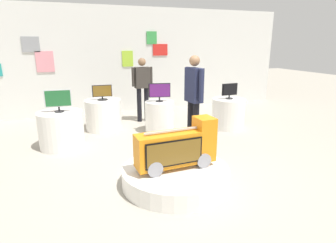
{
  "coord_description": "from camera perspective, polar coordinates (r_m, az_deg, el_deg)",
  "views": [
    {
      "loc": [
        -1.5,
        -3.93,
        2.02
      ],
      "look_at": [
        0.07,
        0.43,
        0.71
      ],
      "focal_mm": 29.86,
      "sensor_mm": 36.0,
      "label": 1
    }
  ],
  "objects": [
    {
      "name": "ground_plane",
      "position": [
        4.67,
        0.99,
        -9.9
      ],
      "size": [
        30.0,
        30.0,
        0.0
      ],
      "primitive_type": "plane",
      "color": "#A8A091"
    },
    {
      "name": "back_wall_display",
      "position": [
        8.49,
        -9.89,
        12.13
      ],
      "size": [
        10.63,
        0.13,
        3.03
      ],
      "color": "silver",
      "rests_on": "ground"
    },
    {
      "name": "main_display_pedestal",
      "position": [
        4.2,
        1.56,
        -10.99
      ],
      "size": [
        1.57,
        1.57,
        0.26
      ],
      "primitive_type": "cylinder",
      "color": "white",
      "rests_on": "ground"
    },
    {
      "name": "novelty_firetruck_tv",
      "position": [
        4.03,
        1.94,
        -5.55
      ],
      "size": [
        1.19,
        0.41,
        0.72
      ],
      "color": "gray",
      "rests_on": "main_display_pedestal"
    },
    {
      "name": "display_pedestal_left_rear",
      "position": [
        6.5,
        -1.73,
        0.97
      ],
      "size": [
        0.67,
        0.67,
        0.73
      ],
      "primitive_type": "cylinder",
      "color": "white",
      "rests_on": "ground"
    },
    {
      "name": "tv_on_left_rear",
      "position": [
        6.37,
        -1.76,
        6.21
      ],
      "size": [
        0.5,
        0.17,
        0.42
      ],
      "color": "black",
      "rests_on": "display_pedestal_left_rear"
    },
    {
      "name": "display_pedestal_center_rear",
      "position": [
        6.96,
        12.19,
        1.62
      ],
      "size": [
        0.79,
        0.79,
        0.73
      ],
      "primitive_type": "cylinder",
      "color": "white",
      "rests_on": "ground"
    },
    {
      "name": "tv_on_center_rear",
      "position": [
        6.84,
        12.48,
        6.23
      ],
      "size": [
        0.41,
        0.17,
        0.37
      ],
      "color": "black",
      "rests_on": "display_pedestal_center_rear"
    },
    {
      "name": "display_pedestal_right_rear",
      "position": [
        6.85,
        -13.01,
        1.34
      ],
      "size": [
        0.85,
        0.85,
        0.73
      ],
      "primitive_type": "cylinder",
      "color": "white",
      "rests_on": "ground"
    },
    {
      "name": "tv_on_right_rear",
      "position": [
        6.73,
        -13.29,
        5.81
      ],
      "size": [
        0.45,
        0.23,
        0.35
      ],
      "color": "black",
      "rests_on": "display_pedestal_right_rear"
    },
    {
      "name": "display_pedestal_far_right",
      "position": [
        5.93,
        -20.94,
        -1.56
      ],
      "size": [
        0.86,
        0.86,
        0.73
      ],
      "primitive_type": "cylinder",
      "color": "white",
      "rests_on": "ground"
    },
    {
      "name": "tv_on_far_right",
      "position": [
        5.78,
        -21.53,
        4.22
      ],
      "size": [
        0.5,
        0.18,
        0.44
      ],
      "color": "black",
      "rests_on": "display_pedestal_far_right"
    },
    {
      "name": "shopper_browsing_near_truck",
      "position": [
        7.33,
        -5.24,
        7.47
      ],
      "size": [
        0.56,
        0.22,
        1.65
      ],
      "color": "black",
      "rests_on": "ground"
    },
    {
      "name": "shopper_browsing_rear",
      "position": [
        5.37,
        5.27,
        5.41
      ],
      "size": [
        0.24,
        0.56,
        1.8
      ],
      "color": "black",
      "rests_on": "ground"
    }
  ]
}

